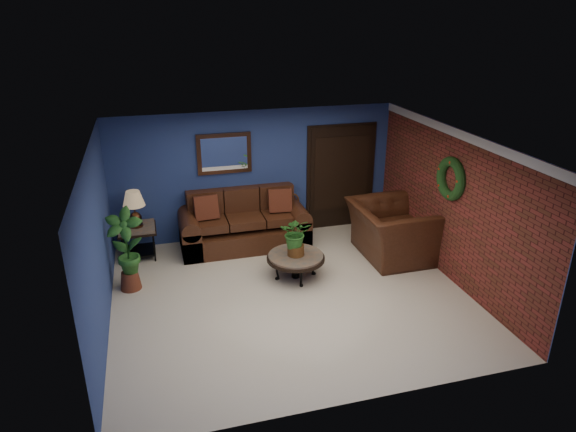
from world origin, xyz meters
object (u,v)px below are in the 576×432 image
object	(u,v)px
sofa	(244,227)
end_table	(138,233)
armchair	(391,231)
table_lamp	(134,205)
coffee_table	(296,258)
side_chair	(294,214)

from	to	relation	value
sofa	end_table	xyz separation A→B (m)	(-1.95, -0.04, 0.11)
armchair	table_lamp	bearing A→B (deg)	75.10
coffee_table	armchair	xyz separation A→B (m)	(1.91, 0.33, 0.13)
coffee_table	table_lamp	bearing A→B (deg)	149.46
sofa	armchair	xyz separation A→B (m)	(2.50, -1.21, 0.14)
sofa	side_chair	xyz separation A→B (m)	(1.02, 0.02, 0.15)
sofa	coffee_table	bearing A→B (deg)	-68.92
coffee_table	side_chair	world-z (taller)	side_chair
coffee_table	sofa	bearing A→B (deg)	111.08
end_table	table_lamp	distance (m)	0.56
end_table	table_lamp	xyz separation A→B (m)	(-0.00, 0.00, 0.56)
table_lamp	armchair	distance (m)	4.63
sofa	side_chair	size ratio (longest dim) A/B	2.68
coffee_table	armchair	bearing A→B (deg)	9.73
table_lamp	armchair	size ratio (longest dim) A/B	0.43
end_table	table_lamp	world-z (taller)	table_lamp
table_lamp	armchair	world-z (taller)	table_lamp
end_table	side_chair	world-z (taller)	side_chair
table_lamp	end_table	bearing A→B (deg)	-45.00
coffee_table	side_chair	distance (m)	1.63
coffee_table	table_lamp	xyz separation A→B (m)	(-2.54, 1.50, 0.66)
armchair	side_chair	bearing A→B (deg)	50.07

